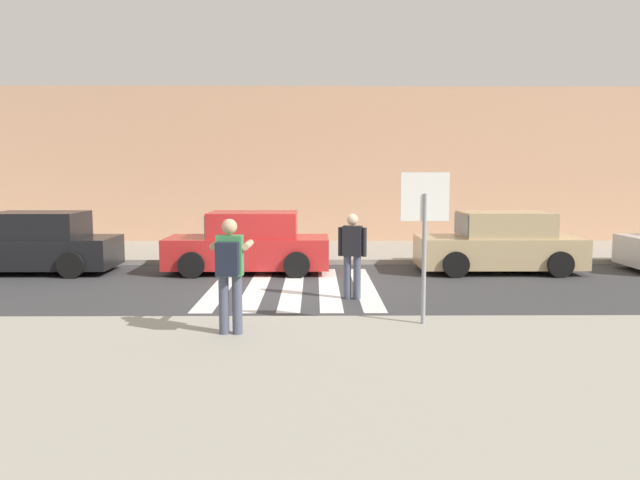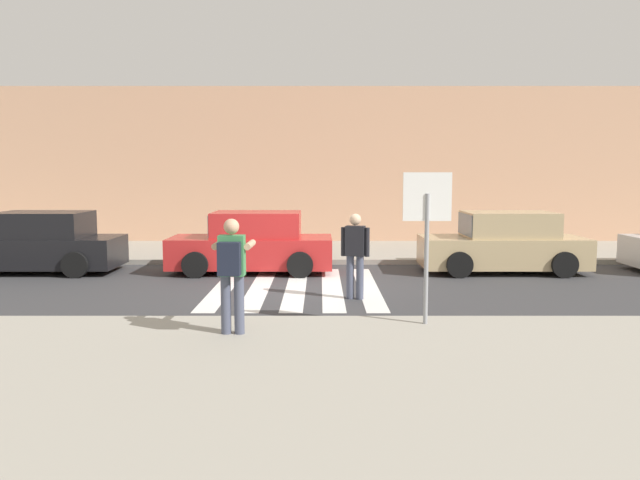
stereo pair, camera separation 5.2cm
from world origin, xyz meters
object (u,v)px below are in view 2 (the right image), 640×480
at_px(parked_car_black, 36,244).
at_px(parked_car_red, 250,244).
at_px(stop_sign, 424,214).
at_px(parked_car_tan, 500,244).
at_px(pedestrian_crossing, 352,251).
at_px(photographer_with_backpack, 229,266).

distance_m(parked_car_black, parked_car_red, 5.45).
distance_m(stop_sign, parked_car_tan, 6.84).
distance_m(stop_sign, parked_car_red, 7.02).
distance_m(parked_car_red, parked_car_tan, 6.41).
bearing_deg(parked_car_black, pedestrian_crossing, -23.39).
bearing_deg(pedestrian_crossing, parked_car_tan, 40.46).
bearing_deg(parked_car_black, parked_car_tan, 0.00).
bearing_deg(parked_car_red, parked_car_black, -180.00).
relative_size(parked_car_black, parked_car_red, 1.00).
distance_m(pedestrian_crossing, parked_car_red, 4.18).
xyz_separation_m(photographer_with_backpack, parked_car_black, (-5.86, 6.69, -0.44)).
distance_m(stop_sign, photographer_with_backpack, 3.14).
relative_size(stop_sign, photographer_with_backpack, 1.39).
bearing_deg(parked_car_red, stop_sign, -60.64).
height_order(parked_car_black, parked_car_red, same).
xyz_separation_m(stop_sign, parked_car_black, (-8.84, 6.03, -1.16)).
distance_m(parked_car_black, parked_car_tan, 11.85).
height_order(photographer_with_backpack, parked_car_tan, photographer_with_backpack).
bearing_deg(stop_sign, parked_car_black, 145.70).
height_order(stop_sign, parked_car_black, stop_sign).
bearing_deg(parked_car_tan, pedestrian_crossing, -139.54).
height_order(pedestrian_crossing, parked_car_red, pedestrian_crossing).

